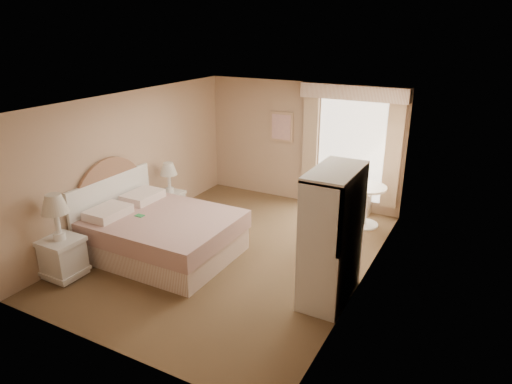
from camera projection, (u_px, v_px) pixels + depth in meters
The scene contains 9 objects.
room at pixel (234, 181), 7.13m from camera, with size 4.21×5.51×2.51m.
window at pixel (350, 146), 8.83m from camera, with size 2.05×0.22×2.51m.
framed_art at pixel (282, 127), 9.47m from camera, with size 0.52×0.04×0.62m.
bed at pixel (157, 232), 7.43m from camera, with size 2.31×1.82×1.61m.
nightstand_near at pixel (61, 247), 6.67m from camera, with size 0.54×0.54×1.30m.
nightstand_far at pixel (170, 197), 8.80m from camera, with size 0.45×0.45×1.10m.
round_table at pixel (365, 199), 8.42m from camera, with size 0.73×0.73×0.78m.
cafe_chair at pixel (325, 217), 7.61m from camera, with size 0.56×0.56×0.92m.
armoire at pixel (332, 246), 6.10m from camera, with size 0.56×1.11×1.85m.
Camera 1 is at (3.49, -5.78, 3.57)m, focal length 32.00 mm.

